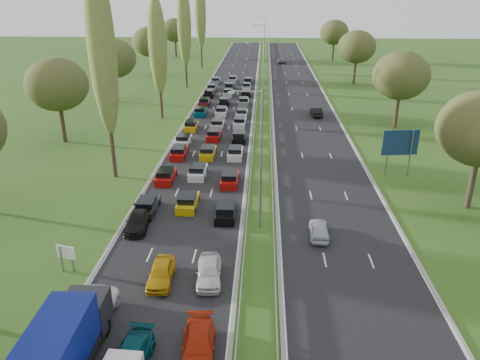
# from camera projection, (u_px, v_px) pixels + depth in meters

# --- Properties ---
(ground) EXTENTS (260.00, 260.00, 0.00)m
(ground) POSITION_uv_depth(u_px,v_px,m) (263.00, 118.00, 74.64)
(ground) COLOR #2B531A
(ground) RESTS_ON ground
(near_carriageway) EXTENTS (10.50, 215.00, 0.04)m
(near_carriageway) POSITION_uv_depth(u_px,v_px,m) (222.00, 113.00, 77.27)
(near_carriageway) COLOR black
(near_carriageway) RESTS_ON ground
(far_carriageway) EXTENTS (10.50, 215.00, 0.04)m
(far_carriageway) POSITION_uv_depth(u_px,v_px,m) (304.00, 114.00, 76.63)
(far_carriageway) COLOR black
(far_carriageway) RESTS_ON ground
(central_reservation) EXTENTS (2.36, 215.00, 0.32)m
(central_reservation) POSITION_uv_depth(u_px,v_px,m) (263.00, 110.00, 76.74)
(central_reservation) COLOR gray
(central_reservation) RESTS_ON ground
(lamp_columns) EXTENTS (0.18, 140.18, 12.00)m
(lamp_columns) POSITION_uv_depth(u_px,v_px,m) (263.00, 82.00, 70.51)
(lamp_columns) COLOR gray
(lamp_columns) RESTS_ON ground
(poplar_row) EXTENTS (2.80, 127.80, 22.44)m
(poplar_row) POSITION_uv_depth(u_px,v_px,m) (139.00, 45.00, 59.76)
(poplar_row) COLOR #2D2116
(poplar_row) RESTS_ON ground
(woodland_left) EXTENTS (8.00, 166.00, 11.10)m
(woodland_left) POSITION_uv_depth(u_px,v_px,m) (45.00, 90.00, 56.93)
(woodland_left) COLOR #2D2116
(woodland_left) RESTS_ON ground
(woodland_right) EXTENTS (8.00, 153.00, 11.10)m
(woodland_right) POSITION_uv_depth(u_px,v_px,m) (419.00, 87.00, 58.47)
(woodland_right) COLOR #2D2116
(woodland_right) RESTS_ON ground
(traffic_queue_fill) EXTENTS (9.08, 69.41, 0.80)m
(traffic_queue_fill) POSITION_uv_depth(u_px,v_px,m) (219.00, 118.00, 72.59)
(traffic_queue_fill) COLOR black
(traffic_queue_fill) RESTS_ON ground
(near_car_2) EXTENTS (3.00, 5.80, 1.56)m
(near_car_2) POSITION_uv_depth(u_px,v_px,m) (85.00, 315.00, 28.35)
(near_car_2) COLOR white
(near_car_2) RESTS_ON near_carriageway
(near_car_3) EXTENTS (2.12, 4.66, 1.32)m
(near_car_3) POSITION_uv_depth(u_px,v_px,m) (138.00, 221.00, 40.08)
(near_car_3) COLOR black
(near_car_3) RESTS_ON near_carriageway
(near_car_7) EXTENTS (2.11, 4.61, 1.31)m
(near_car_7) POSITION_uv_depth(u_px,v_px,m) (130.00, 359.00, 25.15)
(near_car_7) COLOR #05424E
(near_car_7) RESTS_ON near_carriageway
(near_car_8) EXTENTS (1.80, 4.16, 1.40)m
(near_car_8) POSITION_uv_depth(u_px,v_px,m) (161.00, 273.00, 32.72)
(near_car_8) COLOR #BF8E0C
(near_car_8) RESTS_ON near_carriageway
(near_car_11) EXTENTS (2.19, 4.68, 1.32)m
(near_car_11) POSITION_uv_depth(u_px,v_px,m) (198.00, 345.00, 26.12)
(near_car_11) COLOR #B0220A
(near_car_11) RESTS_ON near_carriageway
(near_car_12) EXTENTS (2.05, 4.42, 1.47)m
(near_car_12) POSITION_uv_depth(u_px,v_px,m) (209.00, 271.00, 32.85)
(near_car_12) COLOR silver
(near_car_12) RESTS_ON near_carriageway
(far_car_0) EXTENTS (1.74, 3.95, 1.32)m
(far_car_0) POSITION_uv_depth(u_px,v_px,m) (319.00, 229.00, 38.70)
(far_car_0) COLOR #B2B6BC
(far_car_0) RESTS_ON far_carriageway
(far_car_1) EXTENTS (1.78, 4.39, 1.42)m
(far_car_1) POSITION_uv_depth(u_px,v_px,m) (316.00, 112.00, 75.32)
(far_car_1) COLOR black
(far_car_1) RESTS_ON far_carriageway
(far_car_2) EXTENTS (2.53, 4.93, 1.33)m
(far_car_2) POSITION_uv_depth(u_px,v_px,m) (282.00, 61.00, 128.51)
(far_car_2) COLOR slate
(far_car_2) RESTS_ON far_carriageway
(blue_lorry) EXTENTS (2.47, 8.90, 3.76)m
(blue_lorry) POSITION_uv_depth(u_px,v_px,m) (62.00, 349.00, 24.10)
(blue_lorry) COLOR black
(blue_lorry) RESTS_ON near_carriageway
(info_sign) EXTENTS (1.47, 0.49, 2.10)m
(info_sign) POSITION_uv_depth(u_px,v_px,m) (66.00, 255.00, 33.67)
(info_sign) COLOR gray
(info_sign) RESTS_ON ground
(direction_sign) EXTENTS (3.97, 0.69, 5.20)m
(direction_sign) POSITION_uv_depth(u_px,v_px,m) (400.00, 145.00, 50.29)
(direction_sign) COLOR gray
(direction_sign) RESTS_ON ground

